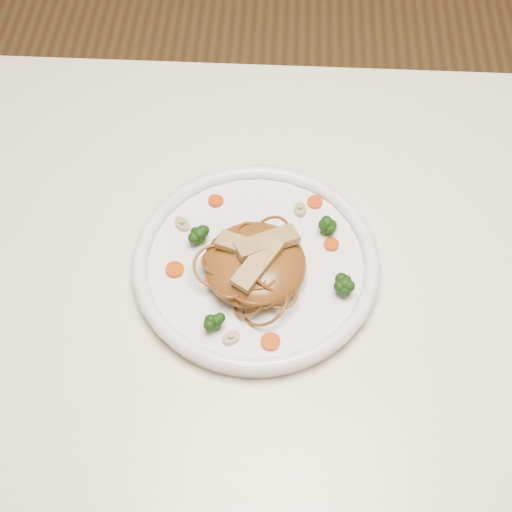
{
  "coord_description": "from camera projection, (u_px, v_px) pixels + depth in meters",
  "views": [
    {
      "loc": [
        -0.03,
        -0.47,
        1.51
      ],
      "look_at": [
        -0.06,
        0.02,
        0.78
      ],
      "focal_mm": 50.61,
      "sensor_mm": 36.0,
      "label": 1
    }
  ],
  "objects": [
    {
      "name": "carrot_4",
      "position": [
        270.0,
        342.0,
        0.83
      ],
      "size": [
        0.02,
        0.02,
        0.0
      ],
      "primitive_type": "cylinder",
      "rotation": [
        0.0,
        0.0,
        0.03
      ],
      "color": "#BF3C06",
      "rests_on": "plate"
    },
    {
      "name": "plate",
      "position": [
        256.0,
        266.0,
        0.9
      ],
      "size": [
        0.39,
        0.39,
        0.02
      ],
      "primitive_type": "cylinder",
      "rotation": [
        0.0,
        0.0,
        -0.35
      ],
      "color": "white",
      "rests_on": "table"
    },
    {
      "name": "mushroom_1",
      "position": [
        331.0,
        227.0,
        0.92
      ],
      "size": [
        0.03,
        0.03,
        0.01
      ],
      "primitive_type": "cylinder",
      "rotation": [
        0.0,
        0.0,
        1.03
      ],
      "color": "#C5B394",
      "rests_on": "plate"
    },
    {
      "name": "mushroom_0",
      "position": [
        231.0,
        338.0,
        0.83
      ],
      "size": [
        0.03,
        0.03,
        0.01
      ],
      "primitive_type": "cylinder",
      "rotation": [
        0.0,
        0.0,
        0.68
      ],
      "color": "#C5B394",
      "rests_on": "plate"
    },
    {
      "name": "broccoli_1",
      "position": [
        200.0,
        234.0,
        0.89
      ],
      "size": [
        0.04,
        0.04,
        0.03
      ],
      "primitive_type": null,
      "rotation": [
        0.0,
        0.0,
        0.39
      ],
      "color": "#15360B",
      "rests_on": "plate"
    },
    {
      "name": "carrot_3",
      "position": [
        216.0,
        201.0,
        0.94
      ],
      "size": [
        0.03,
        0.03,
        0.0
      ],
      "primitive_type": "cylinder",
      "rotation": [
        0.0,
        0.0,
        0.35
      ],
      "color": "#BF3C06",
      "rests_on": "plate"
    },
    {
      "name": "mushroom_2",
      "position": [
        182.0,
        224.0,
        0.92
      ],
      "size": [
        0.03,
        0.03,
        0.01
      ],
      "primitive_type": "cylinder",
      "rotation": [
        0.0,
        0.0,
        -0.75
      ],
      "color": "#C5B394",
      "rests_on": "plate"
    },
    {
      "name": "ground",
      "position": [
        283.0,
        474.0,
        1.51
      ],
      "size": [
        4.0,
        4.0,
        0.0
      ],
      "primitive_type": "plane",
      "color": "brown",
      "rests_on": "ground"
    },
    {
      "name": "carrot_2",
      "position": [
        331.0,
        244.0,
        0.9
      ],
      "size": [
        0.02,
        0.02,
        0.0
      ],
      "primitive_type": "cylinder",
      "rotation": [
        0.0,
        0.0,
        -0.35
      ],
      "color": "#BF3C06",
      "rests_on": "plate"
    },
    {
      "name": "chicken_c",
      "position": [
        257.0,
        264.0,
        0.84
      ],
      "size": [
        0.06,
        0.08,
        0.01
      ],
      "primitive_type": "cube",
      "rotation": [
        0.0,
        0.0,
        4.16
      ],
      "color": "tan",
      "rests_on": "noodle_mound"
    },
    {
      "name": "carrot_0",
      "position": [
        315.0,
        202.0,
        0.94
      ],
      "size": [
        0.03,
        0.03,
        0.0
      ],
      "primitive_type": "cylinder",
      "rotation": [
        0.0,
        0.0,
        -0.36
      ],
      "color": "#BF3C06",
      "rests_on": "plate"
    },
    {
      "name": "carrot_1",
      "position": [
        175.0,
        270.0,
        0.88
      ],
      "size": [
        0.02,
        0.02,
        0.0
      ],
      "primitive_type": "cylinder",
      "rotation": [
        0.0,
        0.0,
        0.1
      ],
      "color": "#BF3C06",
      "rests_on": "plate"
    },
    {
      "name": "broccoli_0",
      "position": [
        326.0,
        225.0,
        0.9
      ],
      "size": [
        0.03,
        0.03,
        0.03
      ],
      "primitive_type": null,
      "rotation": [
        0.0,
        0.0,
        -0.32
      ],
      "color": "#15360B",
      "rests_on": "plate"
    },
    {
      "name": "chicken_b",
      "position": [
        245.0,
        247.0,
        0.85
      ],
      "size": [
        0.07,
        0.04,
        0.01
      ],
      "primitive_type": "cube",
      "rotation": [
        0.0,
        0.0,
        2.8
      ],
      "color": "tan",
      "rests_on": "noodle_mound"
    },
    {
      "name": "broccoli_3",
      "position": [
        344.0,
        284.0,
        0.85
      ],
      "size": [
        0.03,
        0.03,
        0.03
      ],
      "primitive_type": null,
      "rotation": [
        0.0,
        0.0,
        0.25
      ],
      "color": "#15360B",
      "rests_on": "plate"
    },
    {
      "name": "table",
      "position": [
        299.0,
        325.0,
        0.97
      ],
      "size": [
        1.2,
        0.8,
        0.75
      ],
      "color": "#EBE3C7",
      "rests_on": "ground"
    },
    {
      "name": "chicken_a",
      "position": [
        267.0,
        242.0,
        0.85
      ],
      "size": [
        0.08,
        0.06,
        0.01
      ],
      "primitive_type": "cube",
      "rotation": [
        0.0,
        0.0,
        0.49
      ],
      "color": "tan",
      "rests_on": "noodle_mound"
    },
    {
      "name": "noodle_mound",
      "position": [
        255.0,
        264.0,
        0.86
      ],
      "size": [
        0.13,
        0.13,
        0.04
      ],
      "primitive_type": "ellipsoid",
      "rotation": [
        0.0,
        0.0,
        0.05
      ],
      "color": "brown",
      "rests_on": "plate"
    },
    {
      "name": "mushroom_3",
      "position": [
        300.0,
        209.0,
        0.93
      ],
      "size": [
        0.02,
        0.02,
        0.01
      ],
      "primitive_type": "cylinder",
      "rotation": [
        0.0,
        0.0,
        1.64
      ],
      "color": "#C5B394",
      "rests_on": "plate"
    },
    {
      "name": "broccoli_2",
      "position": [
        215.0,
        320.0,
        0.83
      ],
      "size": [
        0.03,
        0.03,
        0.03
      ],
      "primitive_type": null,
      "rotation": [
        0.0,
        0.0,
        0.27
      ],
      "color": "#15360B",
      "rests_on": "plate"
    }
  ]
}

